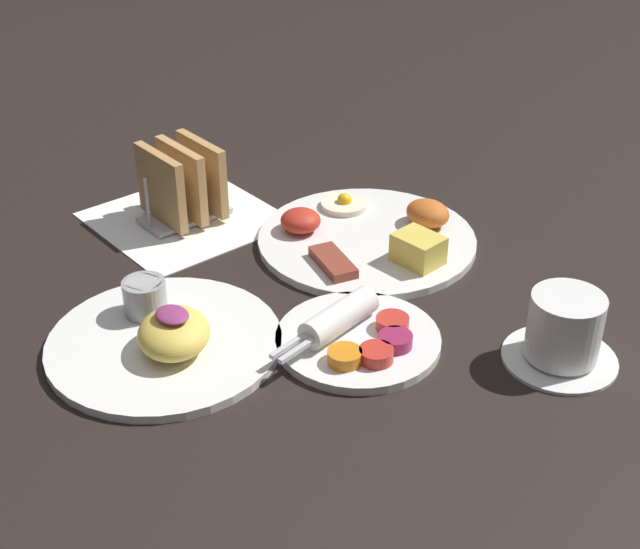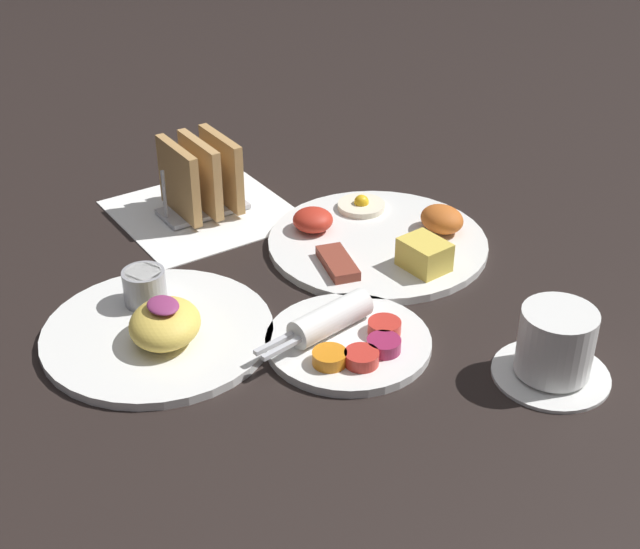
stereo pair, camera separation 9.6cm
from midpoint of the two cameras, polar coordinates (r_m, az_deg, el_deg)
name	(u,v)px [view 1 (the left image)]	position (r m, az deg, el deg)	size (l,w,h in m)	color
ground_plane	(266,282)	(1.06, -6.06, -0.57)	(3.00, 3.00, 0.00)	black
napkin_flat	(185,218)	(1.22, -10.86, 3.51)	(0.22, 0.22, 0.00)	white
plate_breakfast	(370,236)	(1.13, 0.80, 2.42)	(0.28, 0.28, 0.05)	white
plate_condiments	(355,337)	(0.95, -0.67, -4.11)	(0.18, 0.19, 0.04)	white
plate_foreground	(165,335)	(0.97, -12.72, -3.89)	(0.25, 0.25, 0.06)	white
toast_rack	(182,185)	(1.20, -11.10, 5.62)	(0.10, 0.12, 0.10)	#B7B7BC
coffee_cup	(564,332)	(0.93, 12.53, -3.70)	(0.12, 0.12, 0.08)	white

